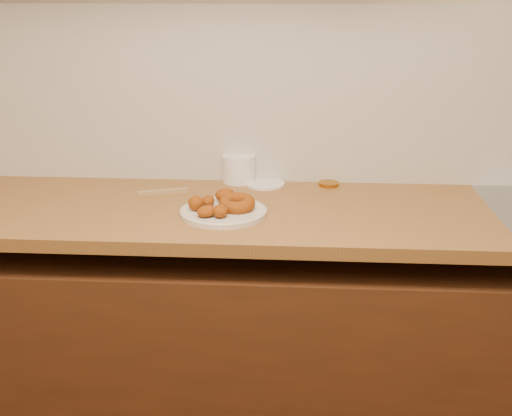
# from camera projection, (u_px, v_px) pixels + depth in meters

# --- Properties ---
(wall_back) EXTENTS (4.00, 0.02, 2.70)m
(wall_back) POSITION_uv_depth(u_px,v_px,m) (331.00, 51.00, 2.13)
(wall_back) COLOR #C5B192
(wall_back) RESTS_ON ground
(base_cabinet) EXTENTS (3.60, 0.60, 0.77)m
(base_cabinet) POSITION_uv_depth(u_px,v_px,m) (324.00, 353.00, 2.15)
(base_cabinet) COLOR #4D2612
(base_cabinet) RESTS_ON floor
(butcher_block) EXTENTS (2.30, 0.62, 0.04)m
(butcher_block) POSITION_uv_depth(u_px,v_px,m) (124.00, 210.00, 2.03)
(butcher_block) COLOR olive
(butcher_block) RESTS_ON base_cabinet
(backsplash) EXTENTS (3.60, 0.02, 0.60)m
(backsplash) POSITION_uv_depth(u_px,v_px,m) (329.00, 96.00, 2.17)
(backsplash) COLOR beige
(backsplash) RESTS_ON wall_back
(donut_plate) EXTENTS (0.26, 0.26, 0.01)m
(donut_plate) POSITION_uv_depth(u_px,v_px,m) (223.00, 212.00, 1.94)
(donut_plate) COLOR beige
(donut_plate) RESTS_ON butcher_block
(ring_donut) EXTENTS (0.11, 0.12, 0.05)m
(ring_donut) POSITION_uv_depth(u_px,v_px,m) (237.00, 203.00, 1.93)
(ring_donut) COLOR #904209
(ring_donut) RESTS_ON donut_plate
(fried_dough_chunks) EXTENTS (0.14, 0.21, 0.05)m
(fried_dough_chunks) POSITION_uv_depth(u_px,v_px,m) (212.00, 203.00, 1.93)
(fried_dough_chunks) COLOR #904209
(fried_dough_chunks) RESTS_ON donut_plate
(plastic_tub) EXTENTS (0.14, 0.14, 0.10)m
(plastic_tub) POSITION_uv_depth(u_px,v_px,m) (239.00, 169.00, 2.25)
(plastic_tub) COLOR white
(plastic_tub) RESTS_ON butcher_block
(tub_lid) EXTENTS (0.17, 0.17, 0.01)m
(tub_lid) POSITION_uv_depth(u_px,v_px,m) (265.00, 184.00, 2.22)
(tub_lid) COLOR white
(tub_lid) RESTS_ON butcher_block
(brass_jar_lid) EXTENTS (0.08, 0.08, 0.01)m
(brass_jar_lid) POSITION_uv_depth(u_px,v_px,m) (329.00, 184.00, 2.22)
(brass_jar_lid) COLOR #A96A18
(brass_jar_lid) RESTS_ON butcher_block
(wooden_utensil) EXTENTS (0.16, 0.07, 0.01)m
(wooden_utensil) POSITION_uv_depth(u_px,v_px,m) (163.00, 192.00, 2.13)
(wooden_utensil) COLOR #9D7E4F
(wooden_utensil) RESTS_ON butcher_block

